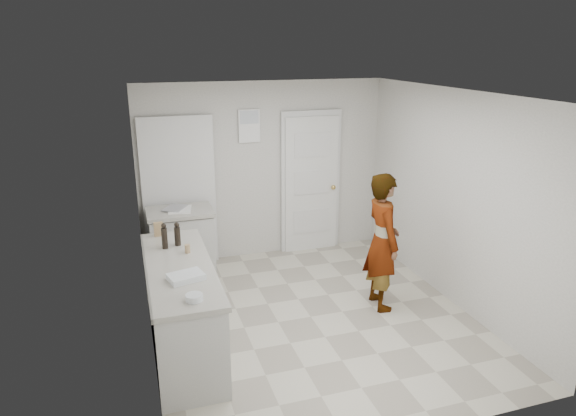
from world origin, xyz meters
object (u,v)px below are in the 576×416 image
object	(u,v)px
cake_mix_box	(158,229)
baking_dish	(186,277)
oil_cruet_b	(164,236)
egg_bowl	(194,298)
spice_jar	(187,249)
oil_cruet_a	(177,234)
person	(382,242)

from	to	relation	value
cake_mix_box	baking_dish	bearing A→B (deg)	-86.19
baking_dish	oil_cruet_b	bearing A→B (deg)	98.05
baking_dish	egg_bowl	distance (m)	0.43
spice_jar	egg_bowl	bearing A→B (deg)	-94.18
oil_cruet_a	baking_dish	xyz separation A→B (m)	(-0.02, -0.87, -0.10)
cake_mix_box	spice_jar	size ratio (longest dim) A/B	1.83
spice_jar	oil_cruet_a	bearing A→B (deg)	106.73
person	spice_jar	xyz separation A→B (m)	(-2.20, 0.06, 0.16)
spice_jar	egg_bowl	distance (m)	1.06
oil_cruet_a	baking_dish	distance (m)	0.88
cake_mix_box	oil_cruet_a	xyz separation A→B (m)	(0.17, -0.34, 0.04)
person	baking_dish	distance (m)	2.37
oil_cruet_b	egg_bowl	xyz separation A→B (m)	(0.13, -1.25, -0.11)
person	oil_cruet_b	bearing A→B (deg)	87.80
person	baking_dish	world-z (taller)	person
oil_cruet_b	person	bearing A→B (deg)	-5.98
person	oil_cruet_b	xyz separation A→B (m)	(-2.41, 0.25, 0.25)
egg_bowl	person	bearing A→B (deg)	23.58
spice_jar	baking_dish	xyz separation A→B (m)	(-0.09, -0.63, -0.02)
person	baking_dish	size ratio (longest dim) A/B	4.59
cake_mix_box	baking_dish	world-z (taller)	cake_mix_box
person	oil_cruet_b	size ratio (longest dim) A/B	5.79
oil_cruet_a	egg_bowl	world-z (taller)	oil_cruet_a
oil_cruet_b	egg_bowl	bearing A→B (deg)	-83.94
oil_cruet_a	egg_bowl	size ratio (longest dim) A/B	1.77
person	oil_cruet_a	bearing A→B (deg)	86.13
oil_cruet_a	egg_bowl	xyz separation A→B (m)	(-0.01, -1.30, -0.09)
spice_jar	oil_cruet_a	size ratio (longest dim) A/B	0.34
spice_jar	oil_cruet_a	distance (m)	0.26
spice_jar	oil_cruet_b	xyz separation A→B (m)	(-0.21, 0.19, 0.09)
baking_dish	person	bearing A→B (deg)	13.89
cake_mix_box	spice_jar	xyz separation A→B (m)	(0.25, -0.58, -0.04)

